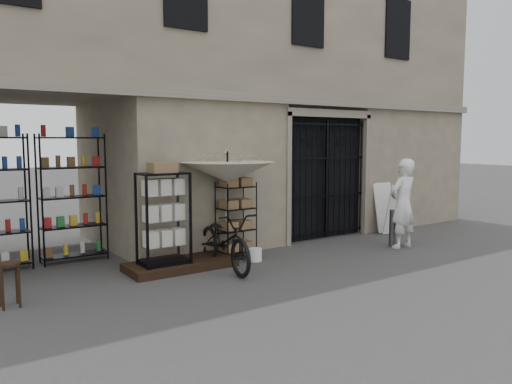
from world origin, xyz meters
TOP-DOWN VIEW (x-y plane):
  - ground at (0.00, 0.00)m, footprint 80.00×80.00m
  - main_building at (0.00, 4.00)m, footprint 14.00×4.00m
  - shop_recess at (-4.50, 2.80)m, footprint 3.00×1.70m
  - shop_shelving at (-4.55, 3.30)m, footprint 2.70×0.50m
  - iron_gate at (1.75, 2.28)m, footprint 2.50×0.21m
  - step_platform at (-2.40, 1.55)m, footprint 2.00×0.90m
  - display_cabinet at (-2.74, 1.51)m, footprint 0.96×0.79m
  - wire_rack at (-1.09, 1.70)m, footprint 0.81×0.71m
  - market_umbrella at (-1.37, 1.55)m, footprint 1.78×1.81m
  - white_bucket at (-0.92, 1.25)m, footprint 0.33×0.33m
  - bicycle at (-1.73, 1.07)m, footprint 0.83×1.15m
  - wooden_stool at (-5.35, 1.00)m, footprint 0.34×0.34m
  - steel_bollard at (2.37, 0.60)m, footprint 0.15×0.15m
  - shopkeeper at (2.46, 0.42)m, footprint 0.85×2.02m
  - easel_sign at (3.54, 1.67)m, footprint 0.64×0.73m

SIDE VIEW (x-z plane):
  - ground at x=0.00m, z-range 0.00..0.00m
  - bicycle at x=-1.73m, z-range -1.03..1.03m
  - shopkeeper at x=2.46m, z-range -0.24..0.24m
  - step_platform at x=-2.40m, z-range 0.00..0.15m
  - white_bucket at x=-0.92m, z-range 0.00..0.25m
  - wooden_stool at x=-5.35m, z-range 0.02..0.66m
  - steel_bollard at x=2.37m, z-range 0.00..0.83m
  - easel_sign at x=3.54m, z-range 0.02..1.28m
  - wire_rack at x=-1.09m, z-range -0.02..1.52m
  - display_cabinet at x=-2.74m, z-range 0.00..1.79m
  - shop_shelving at x=-4.55m, z-range 0.00..2.50m
  - iron_gate at x=1.75m, z-range 0.00..3.00m
  - shop_recess at x=-4.50m, z-range 0.00..3.00m
  - market_umbrella at x=-1.37m, z-range 0.57..3.16m
  - main_building at x=0.00m, z-range 0.00..9.00m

